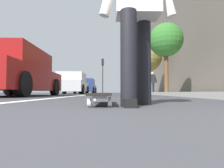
% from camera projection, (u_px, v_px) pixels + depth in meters
% --- Properties ---
extents(ground_plane, '(80.00, 80.00, 0.00)m').
position_uv_depth(ground_plane, '(116.00, 94.00, 10.43)').
color(ground_plane, '#38383D').
extents(lane_stripe_white, '(52.00, 0.16, 0.01)m').
position_uv_depth(lane_stripe_white, '(106.00, 93.00, 20.45)').
color(lane_stripe_white, silver).
rests_on(lane_stripe_white, ground).
extents(sidewalk_curb, '(52.00, 3.20, 0.13)m').
position_uv_depth(sidewalk_curb, '(149.00, 93.00, 18.34)').
color(sidewalk_curb, '#9E9B93').
rests_on(sidewalk_curb, ground).
extents(building_facade, '(40.00, 1.20, 12.81)m').
position_uv_depth(building_facade, '(162.00, 43.00, 22.56)').
color(building_facade, '#5F574E').
rests_on(building_facade, ground).
extents(skateboard, '(0.85, 0.23, 0.11)m').
position_uv_depth(skateboard, '(101.00, 95.00, 1.76)').
color(skateboard, white).
rests_on(skateboard, ground).
extents(skater_person, '(0.47, 0.72, 1.64)m').
position_uv_depth(skater_person, '(137.00, 5.00, 1.64)').
color(skater_person, black).
rests_on(skater_person, ground).
extents(parked_car_near, '(4.29, 2.11, 1.48)m').
position_uv_depth(parked_car_near, '(15.00, 74.00, 5.61)').
color(parked_car_near, maroon).
rests_on(parked_car_near, ground).
extents(parked_car_mid, '(4.14, 2.11, 1.47)m').
position_uv_depth(parked_car_mid, '(72.00, 84.00, 12.49)').
color(parked_car_mid, '#B7B7BC').
rests_on(parked_car_mid, ground).
extents(parked_car_far, '(4.17, 2.05, 1.47)m').
position_uv_depth(parked_car_far, '(86.00, 87.00, 18.27)').
color(parked_car_far, navy).
rests_on(parked_car_far, ground).
extents(traffic_light, '(0.33, 0.28, 4.18)m').
position_uv_depth(traffic_light, '(103.00, 69.00, 21.45)').
color(traffic_light, '#2D2D2D').
rests_on(traffic_light, ground).
extents(street_tree_mid, '(1.99, 1.99, 4.21)m').
position_uv_depth(street_tree_mid, '(166.00, 41.00, 10.47)').
color(street_tree_mid, brown).
rests_on(street_tree_mid, ground).
extents(street_tree_far, '(2.85, 2.85, 4.92)m').
position_uv_depth(street_tree_far, '(147.00, 57.00, 16.96)').
color(street_tree_far, brown).
rests_on(street_tree_far, ground).
extents(pedestrian_distant, '(0.46, 0.72, 1.65)m').
position_uv_depth(pedestrian_distant, '(153.00, 81.00, 13.39)').
color(pedestrian_distant, '#384260').
rests_on(pedestrian_distant, ground).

